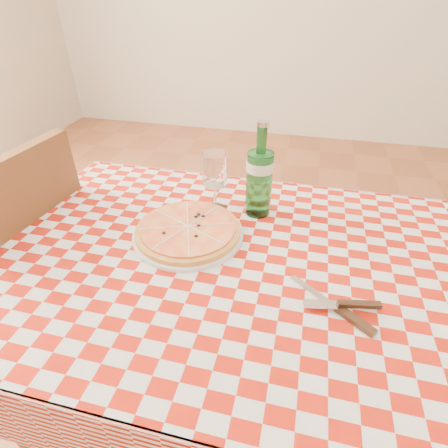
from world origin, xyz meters
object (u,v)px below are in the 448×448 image
object	(u,v)px
water_bottle	(260,170)
chair_far	(24,264)
dining_table	(226,284)
pizza_plate	(188,230)
wine_glass	(215,183)

from	to	relation	value
water_bottle	chair_far	bearing A→B (deg)	-165.47
dining_table	chair_far	bearing A→B (deg)	177.38
chair_far	pizza_plate	world-z (taller)	chair_far
chair_far	wine_glass	world-z (taller)	chair_far
dining_table	wine_glass	distance (m)	0.30
chair_far	wine_glass	bearing A→B (deg)	-159.62
chair_far	pizza_plate	distance (m)	0.64
dining_table	water_bottle	distance (m)	0.34
water_bottle	wine_glass	world-z (taller)	water_bottle
pizza_plate	dining_table	bearing A→B (deg)	-27.38
chair_far	water_bottle	bearing A→B (deg)	-161.26
water_bottle	pizza_plate	bearing A→B (deg)	-135.37
wine_glass	chair_far	bearing A→B (deg)	-163.84
dining_table	wine_glass	world-z (taller)	wine_glass
dining_table	water_bottle	size ratio (longest dim) A/B	4.17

